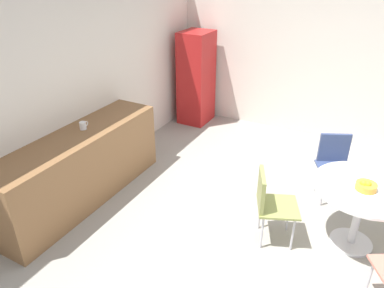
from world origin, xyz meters
The scene contains 10 objects.
ground_plane centered at (0.00, 0.00, 0.00)m, with size 6.00×6.00×0.00m, color #9E998E.
wall_back centered at (0.00, 3.00, 1.30)m, with size 6.00×0.10×2.60m, color silver.
wall_side_right centered at (3.00, 0.00, 1.30)m, with size 0.10×6.00×2.60m, color silver.
counter_block centered at (-0.33, 2.65, 0.45)m, with size 2.39×0.60×0.90m, color brown.
locker_cabinet centered at (2.55, 2.55, 0.82)m, with size 0.60×0.50×1.64m, color #B21E1E.
round_table centered at (0.40, -0.48, 0.59)m, with size 1.01×1.01×0.74m.
chair_navy centered at (1.24, -0.09, 0.52)m, with size 0.56×0.56×0.83m.
chair_olive centered at (0.03, 0.37, 0.52)m, with size 0.55×0.55×0.83m.
fruit_bowl centered at (0.34, -0.49, 0.78)m, with size 0.20×0.20×0.11m.
mug_white centered at (-0.16, 2.68, 0.95)m, with size 0.13×0.08×0.09m.
Camera 1 is at (-3.06, -0.38, 2.79)m, focal length 33.90 mm.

